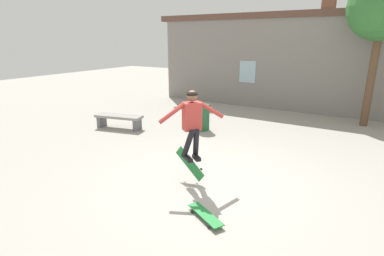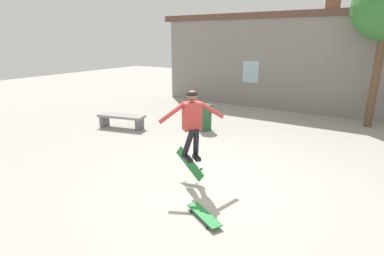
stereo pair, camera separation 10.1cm
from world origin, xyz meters
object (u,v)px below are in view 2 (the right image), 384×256
(park_bench, at_px, (121,118))
(trash_bin, at_px, (204,117))
(skateboard_resting, at_px, (204,215))
(skater, at_px, (192,119))
(skateboard_flipping, at_px, (190,164))

(park_bench, xyz_separation_m, trash_bin, (2.40, 1.25, 0.11))
(park_bench, height_order, skateboard_resting, park_bench)
(skater, bearing_deg, skateboard_flipping, -172.38)
(skateboard_flipping, height_order, skateboard_resting, skateboard_flipping)
(park_bench, xyz_separation_m, skateboard_resting, (4.87, -3.08, -0.25))
(park_bench, height_order, skater, skater)
(park_bench, relative_size, skateboard_resting, 2.06)
(park_bench, distance_m, skateboard_flipping, 4.42)
(trash_bin, relative_size, skater, 0.59)
(park_bench, relative_size, trash_bin, 1.97)
(park_bench, distance_m, skater, 4.63)
(trash_bin, xyz_separation_m, skater, (1.61, -3.32, 0.89))
(skateboard_flipping, bearing_deg, skateboard_resting, -37.69)
(trash_bin, bearing_deg, skater, -64.14)
(trash_bin, xyz_separation_m, skateboard_flipping, (1.53, -3.27, -0.06))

